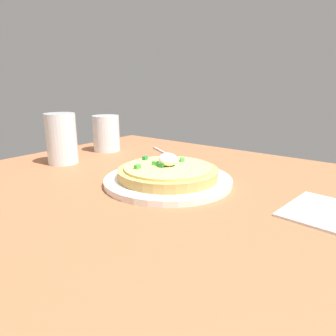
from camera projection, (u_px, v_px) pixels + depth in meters
dining_table at (153, 194)px, 61.06cm from camera, size 91.33×82.69×3.06cm
plate at (168, 180)px, 62.29cm from camera, size 25.76×25.76×1.22cm
pizza at (168, 172)px, 61.81cm from camera, size 20.21×20.21×4.96cm
cup_near at (63, 140)px, 76.75cm from camera, size 7.48×7.48×12.52cm
cup_far at (106, 134)px, 90.95cm from camera, size 7.81×7.81×10.42cm
fork at (163, 152)px, 88.98cm from camera, size 10.75×6.47×0.50cm
napkin at (334, 214)px, 47.37cm from camera, size 14.90×14.90×0.40cm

